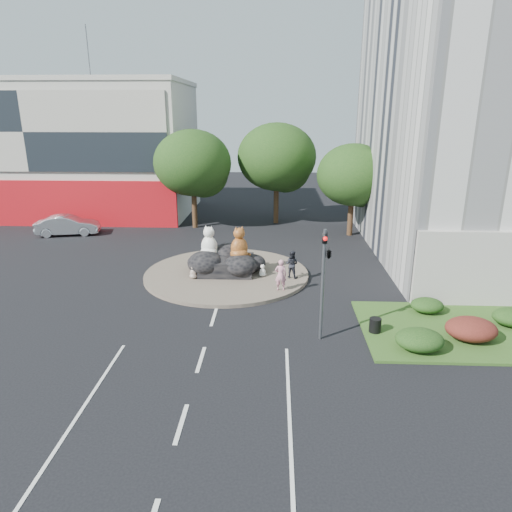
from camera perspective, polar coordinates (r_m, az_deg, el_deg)
The scene contains 21 objects.
ground at distance 19.11m, azimuth -6.90°, elevation -12.72°, with size 120.00×120.00×0.00m, color black.
roundabout_island at distance 28.08m, azimuth -3.69°, elevation -2.22°, with size 10.00×10.00×0.20m, color brown.
rock_plinth at distance 27.89m, azimuth -3.71°, elevation -1.16°, with size 3.20×2.60×0.90m, color black, non-canonical shape.
shophouse_block at distance 49.00m, azimuth -23.39°, elevation 12.21°, with size 25.20×12.30×17.40m.
grass_verge at distance 23.32m, azimuth 25.35°, elevation -8.39°, with size 10.00×6.00×0.12m, color #32521B.
tree_left at distance 39.17m, azimuth -7.79°, elevation 11.06°, with size 6.46×6.46×8.27m.
tree_mid at distance 40.52m, azimuth 2.70°, elevation 11.86°, with size 6.84×6.84×8.76m.
tree_right at distance 37.16m, azimuth 12.11°, elevation 9.53°, with size 5.70×5.70×7.30m.
hedge_near_green at distance 20.40m, azimuth 19.76°, elevation -9.83°, with size 2.00×1.60×0.90m, color #143611.
hedge_red at distance 22.07m, azimuth 25.30°, elevation -8.25°, with size 2.20×1.76×0.99m, color #471B12.
hedge_back_green at distance 24.16m, azimuth 20.60°, elevation -5.79°, with size 1.60×1.28×0.72m, color #143611.
traffic_light at distance 19.33m, azimuth 8.75°, elevation -0.65°, with size 0.44×1.24×5.00m.
street_lamp at distance 26.67m, azimuth 24.26°, elevation 5.12°, with size 2.34×0.22×8.06m.
cat_white at distance 27.88m, azimuth -5.89°, elevation 1.86°, with size 1.18×1.02×1.97m, color white, non-canonical shape.
cat_tabby at distance 27.35m, azimuth -2.11°, elevation 1.69°, with size 1.21×1.05×2.02m, color gold, non-canonical shape.
kitten_calico at distance 27.13m, azimuth -7.83°, elevation -1.89°, with size 0.52×0.45×0.86m, color beige, non-canonical shape.
kitten_white at distance 27.24m, azimuth 0.82°, elevation -1.76°, with size 0.45×0.39×0.75m, color white, non-canonical shape.
pedestrian_pink at distance 24.98m, azimuth 3.10°, elevation -2.38°, with size 0.64×0.42×1.76m, color pink.
pedestrian_dark at distance 26.92m, azimuth 4.49°, elevation -1.02°, with size 0.81×0.63×1.67m, color #212229.
parked_car at distance 40.10m, azimuth -22.48°, elevation 3.58°, with size 1.71×4.90×1.61m, color #B7BBC0.
litter_bin at distance 21.41m, azimuth 14.67°, elevation -8.35°, with size 0.53×0.53×0.65m, color black.
Camera 1 is at (2.95, -16.25, 9.61)m, focal length 32.00 mm.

